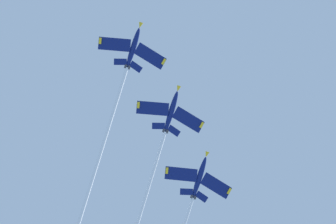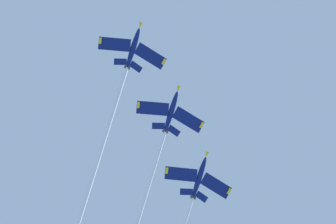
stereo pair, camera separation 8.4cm
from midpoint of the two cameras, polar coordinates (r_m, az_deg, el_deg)
jet_lead at (r=177.48m, az=-4.40°, el=1.71°), size 52.65×20.11×29.14m
jet_second at (r=176.97m, az=-0.90°, el=-3.95°), size 52.72×20.12×27.95m
jet_third at (r=179.08m, az=2.11°, el=-8.23°), size 44.00×20.12×24.17m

